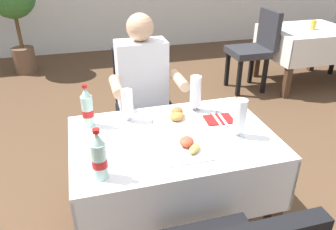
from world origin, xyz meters
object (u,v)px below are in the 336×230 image
(chair_far_diner_seat, at_px, (145,104))
(potted_plant_corner, at_px, (13,4))
(background_chair_left, at_px, (255,46))
(seated_diner_far, at_px, (144,91))
(cola_bottle_primary, at_px, (87,108))
(background_table_tumbler, at_px, (313,25))
(napkin_cutlery_set, at_px, (219,119))
(beer_glass_right, at_px, (196,93))
(beer_glass_left, at_px, (240,118))
(cola_bottle_secondary, at_px, (99,157))
(main_dining_table, at_px, (173,161))
(plate_near_camera, at_px, (187,147))
(plate_far_diner, at_px, (174,116))
(background_dining_table, at_px, (306,42))
(beer_glass_middle, at_px, (127,105))

(chair_far_diner_seat, distance_m, potted_plant_corner, 2.93)
(background_chair_left, bearing_deg, seated_diner_far, -140.94)
(cola_bottle_primary, xyz_separation_m, background_table_tumbler, (2.78, 1.70, -0.06))
(napkin_cutlery_set, bearing_deg, beer_glass_right, 122.15)
(beer_glass_left, distance_m, beer_glass_right, 0.38)
(chair_far_diner_seat, relative_size, napkin_cutlery_set, 5.03)
(background_chair_left, bearing_deg, beer_glass_right, -128.77)
(chair_far_diner_seat, height_order, cola_bottle_secondary, cola_bottle_secondary)
(napkin_cutlery_set, relative_size, background_table_tumbler, 1.75)
(beer_glass_right, distance_m, background_chair_left, 2.25)
(main_dining_table, height_order, napkin_cutlery_set, napkin_cutlery_set)
(plate_near_camera, xyz_separation_m, plate_far_diner, (0.03, 0.34, 0.00))
(background_chair_left, bearing_deg, plate_near_camera, -126.33)
(plate_near_camera, relative_size, plate_far_diner, 0.95)
(cola_bottle_secondary, xyz_separation_m, background_dining_table, (2.76, 2.27, -0.28))
(beer_glass_middle, bearing_deg, main_dining_table, -48.47)
(plate_far_diner, xyz_separation_m, background_dining_table, (2.27, 1.82, -0.19))
(plate_near_camera, bearing_deg, beer_glass_middle, 121.75)
(beer_glass_left, height_order, background_table_tumbler, beer_glass_left)
(beer_glass_middle, bearing_deg, beer_glass_right, 3.08)
(seated_diner_far, xyz_separation_m, napkin_cutlery_set, (0.35, -0.56, 0.02))
(main_dining_table, xyz_separation_m, potted_plant_corner, (-1.22, 3.41, 0.40))
(main_dining_table, distance_m, plate_far_diner, 0.28)
(chair_far_diner_seat, distance_m, background_dining_table, 2.64)
(chair_far_diner_seat, bearing_deg, beer_glass_left, -68.12)
(beer_glass_left, distance_m, napkin_cutlery_set, 0.23)
(background_table_tumbler, bearing_deg, potted_plant_corner, 157.59)
(seated_diner_far, bearing_deg, beer_glass_middle, -113.21)
(main_dining_table, relative_size, background_chair_left, 1.16)
(plate_near_camera, bearing_deg, seated_diner_far, 94.17)
(plate_far_diner, bearing_deg, beer_glass_left, -44.85)
(cola_bottle_primary, bearing_deg, background_chair_left, 40.54)
(cola_bottle_primary, height_order, background_table_tumbler, cola_bottle_primary)
(beer_glass_middle, height_order, napkin_cutlery_set, beer_glass_middle)
(plate_far_diner, bearing_deg, potted_plant_corner, 111.70)
(chair_far_diner_seat, xyz_separation_m, napkin_cutlery_set, (0.32, -0.67, 0.17))
(beer_glass_middle, distance_m, napkin_cutlery_set, 0.56)
(beer_glass_left, xyz_separation_m, background_table_tumbler, (1.99, 2.04, -0.06))
(cola_bottle_secondary, bearing_deg, background_table_tumbler, 38.57)
(background_chair_left, distance_m, background_table_tumbler, 0.76)
(background_dining_table, bearing_deg, plate_near_camera, -136.85)
(seated_diner_far, xyz_separation_m, cola_bottle_secondary, (-0.39, -0.93, 0.12))
(main_dining_table, bearing_deg, plate_far_diner, 71.31)
(background_dining_table, xyz_separation_m, background_chair_left, (-0.72, 0.00, 0.01))
(background_table_tumbler, bearing_deg, background_chair_left, 174.87)
(beer_glass_right, bearing_deg, beer_glass_middle, -176.92)
(chair_far_diner_seat, distance_m, beer_glass_middle, 0.64)
(seated_diner_far, relative_size, cola_bottle_primary, 4.82)
(chair_far_diner_seat, relative_size, beer_glass_middle, 4.81)
(background_dining_table, height_order, potted_plant_corner, potted_plant_corner)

